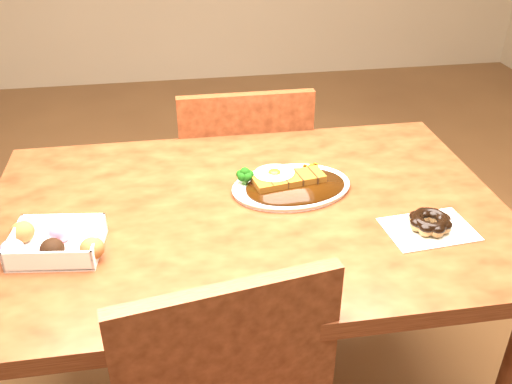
{
  "coord_description": "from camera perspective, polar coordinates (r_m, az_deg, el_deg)",
  "views": [
    {
      "loc": [
        -0.16,
        -1.11,
        1.46
      ],
      "look_at": [
        0.01,
        -0.03,
        0.81
      ],
      "focal_mm": 40.0,
      "sensor_mm": 36.0,
      "label": 1
    }
  ],
  "objects": [
    {
      "name": "donut_box",
      "position": [
        1.24,
        -19.56,
        -4.73
      ],
      "size": [
        0.21,
        0.16,
        0.05
      ],
      "rotation": [
        0.0,
        0.0,
        -0.12
      ],
      "color": "white",
      "rests_on": "table"
    },
    {
      "name": "katsu_curry_plate",
      "position": [
        1.39,
        3.32,
        0.82
      ],
      "size": [
        0.31,
        0.24,
        0.06
      ],
      "rotation": [
        0.0,
        0.0,
        0.11
      ],
      "color": "white",
      "rests_on": "table"
    },
    {
      "name": "table",
      "position": [
        1.38,
        -0.77,
        -5.03
      ],
      "size": [
        1.2,
        0.8,
        0.75
      ],
      "color": "#451C0D",
      "rests_on": "ground"
    },
    {
      "name": "pon_de_ring",
      "position": [
        1.3,
        17.0,
        -2.93
      ],
      "size": [
        0.2,
        0.15,
        0.04
      ],
      "rotation": [
        0.0,
        0.0,
        0.09
      ],
      "color": "silver",
      "rests_on": "table"
    },
    {
      "name": "chair_far",
      "position": [
        1.93,
        -1.42,
        0.2
      ],
      "size": [
        0.42,
        0.42,
        0.87
      ],
      "rotation": [
        0.0,
        0.0,
        3.14
      ],
      "color": "#451C0D",
      "rests_on": "ground"
    }
  ]
}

